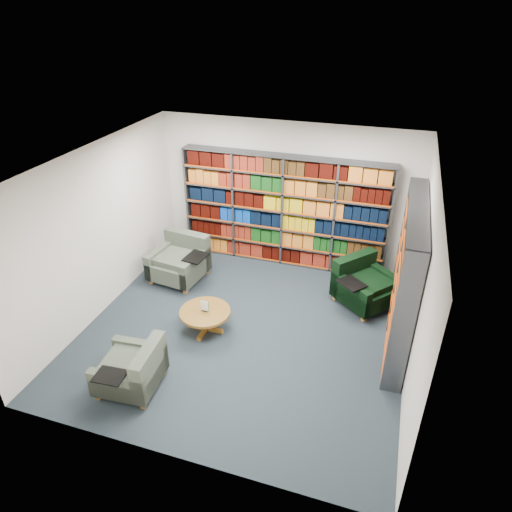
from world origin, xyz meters
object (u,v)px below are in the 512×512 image
(chair_teal_front, at_px, (135,371))
(coffee_table, at_px, (205,315))
(chair_teal_left, at_px, (181,261))
(chair_green_right, at_px, (363,285))

(chair_teal_front, xyz_separation_m, coffee_table, (0.42, 1.43, 0.01))
(chair_teal_left, bearing_deg, coffee_table, -51.65)
(chair_teal_left, bearing_deg, chair_teal_front, -76.67)
(chair_green_right, bearing_deg, chair_teal_front, -131.94)
(chair_green_right, bearing_deg, chair_teal_left, -176.21)
(chair_teal_front, bearing_deg, chair_teal_left, 103.33)
(chair_teal_left, relative_size, chair_green_right, 0.91)
(coffee_table, bearing_deg, chair_teal_front, -106.39)
(chair_teal_left, distance_m, chair_green_right, 3.40)
(chair_green_right, xyz_separation_m, coffee_table, (-2.30, -1.60, -0.02))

